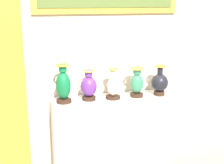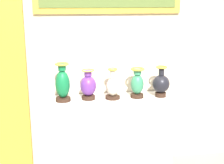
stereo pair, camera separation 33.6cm
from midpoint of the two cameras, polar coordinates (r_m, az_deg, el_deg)
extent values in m
cube|color=silver|center=(3.55, 2.74, -9.27)|extent=(1.28, 0.35, 0.84)
cube|color=beige|center=(3.50, 2.16, 7.82)|extent=(3.31, 0.10, 2.89)
cylinder|color=#382319|center=(3.29, -5.80, -3.11)|extent=(0.15, 0.15, 0.04)
ellipsoid|color=#14723D|center=(3.25, -5.87, -0.42)|extent=(0.15, 0.15, 0.28)
cylinder|color=#14723D|center=(3.21, -5.95, 2.59)|extent=(0.08, 0.08, 0.07)
torus|color=gold|center=(3.20, -5.96, 3.16)|extent=(0.14, 0.14, 0.02)
cylinder|color=#382319|center=(3.34, -1.34, -2.79)|extent=(0.14, 0.14, 0.04)
ellipsoid|color=#6B3393|center=(3.30, -1.35, -0.72)|extent=(0.17, 0.17, 0.21)
cylinder|color=#6B3393|center=(3.27, -1.36, 1.55)|extent=(0.08, 0.08, 0.06)
torus|color=gold|center=(3.26, -1.37, 2.04)|extent=(0.13, 0.13, 0.01)
cylinder|color=#382319|center=(3.36, 3.00, -2.75)|extent=(0.15, 0.15, 0.03)
ellipsoid|color=beige|center=(3.33, 3.03, -0.90)|extent=(0.13, 0.13, 0.19)
cylinder|color=beige|center=(3.29, 3.06, 1.48)|extent=(0.06, 0.06, 0.09)
torus|color=gold|center=(3.28, 3.07, 2.24)|extent=(0.10, 0.10, 0.02)
cylinder|color=#382319|center=(3.42, 7.27, -2.45)|extent=(0.14, 0.14, 0.04)
ellipsoid|color=#388C60|center=(3.39, 7.34, -0.42)|extent=(0.13, 0.13, 0.21)
cylinder|color=#388C60|center=(3.36, 7.41, 1.80)|extent=(0.08, 0.08, 0.06)
torus|color=gold|center=(3.35, 7.43, 2.27)|extent=(0.15, 0.15, 0.02)
cylinder|color=#382319|center=(3.49, 11.36, -2.22)|extent=(0.12, 0.12, 0.04)
ellipsoid|color=black|center=(3.46, 11.46, -0.35)|extent=(0.18, 0.18, 0.19)
cylinder|color=black|center=(3.43, 11.57, 1.88)|extent=(0.06, 0.06, 0.09)
torus|color=gold|center=(3.42, 11.61, 2.58)|extent=(0.12, 0.12, 0.02)
camera|label=1|loc=(0.17, -87.14, 0.74)|focal=51.47mm
camera|label=2|loc=(0.17, 92.86, -0.74)|focal=51.47mm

